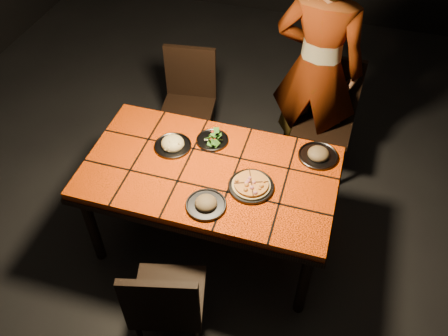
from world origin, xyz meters
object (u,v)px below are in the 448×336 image
(chair_far_left, at_px, (189,96))
(diner, at_px, (318,69))
(plate_pasta, at_px, (173,144))
(chair_near, at_px, (166,303))
(dining_table, at_px, (210,178))
(plate_pizza, at_px, (251,185))
(chair_far_right, at_px, (327,110))

(chair_far_left, height_order, diner, diner)
(plate_pasta, bearing_deg, chair_near, -72.48)
(chair_near, relative_size, chair_far_left, 0.97)
(dining_table, distance_m, plate_pasta, 0.34)
(plate_pizza, height_order, plate_pasta, plate_pasta)
(chair_far_left, distance_m, diner, 1.06)
(chair_far_right, relative_size, diner, 0.53)
(dining_table, height_order, chair_far_right, chair_far_right)
(chair_far_right, bearing_deg, diner, -172.66)
(chair_near, relative_size, plate_pizza, 2.95)
(chair_near, bearing_deg, plate_pasta, -86.39)
(chair_far_left, relative_size, chair_far_right, 0.95)
(diner, distance_m, plate_pasta, 1.22)
(plate_pizza, bearing_deg, diner, 79.23)
(dining_table, relative_size, chair_far_left, 1.76)
(chair_far_left, bearing_deg, chair_near, -82.07)
(diner, xyz_separation_m, plate_pizza, (-0.21, -1.11, -0.15))
(plate_pasta, bearing_deg, plate_pizza, -18.85)
(dining_table, distance_m, chair_near, 0.84)
(chair_far_left, distance_m, plate_pizza, 1.30)
(chair_far_left, bearing_deg, dining_table, -70.37)
(dining_table, bearing_deg, chair_near, -89.60)
(diner, relative_size, plate_pasta, 7.42)
(chair_far_left, xyz_separation_m, plate_pizza, (0.77, -1.01, 0.24))
(dining_table, relative_size, plate_pizza, 5.34)
(chair_near, height_order, plate_pasta, chair_near)
(chair_near, height_order, diner, diner)
(dining_table, relative_size, plate_pasta, 6.56)
(dining_table, height_order, plate_pasta, plate_pasta)
(chair_near, xyz_separation_m, chair_far_left, (-0.49, 1.77, 0.01))
(diner, distance_m, plate_pizza, 1.14)
(diner, height_order, plate_pasta, diner)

